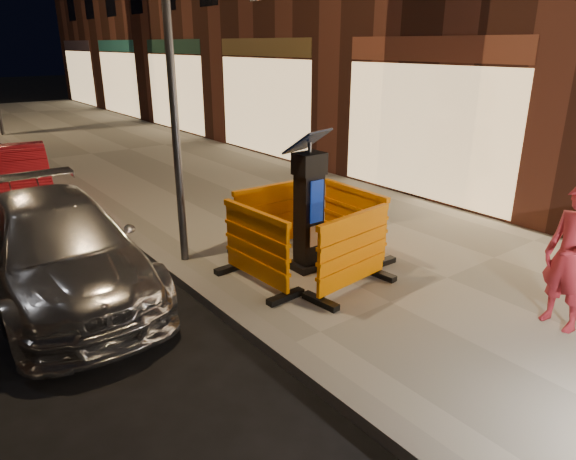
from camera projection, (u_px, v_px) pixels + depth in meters
ground_plane at (286, 358)px, 5.91m from camera, size 120.00×120.00×0.00m
sidewalk at (447, 282)px, 7.60m from camera, size 6.00×60.00×0.15m
kerb at (286, 352)px, 5.88m from camera, size 0.30×60.00×0.15m
parking_kiosk at (309, 206)px, 7.58m from camera, size 0.64×0.64×2.00m
barrier_front at (353, 253)px, 7.02m from camera, size 1.49×0.74×1.12m
barrier_back at (272, 218)px, 8.44m from camera, size 1.45×0.64×1.12m
barrier_kerbside at (256, 248)px, 7.19m from camera, size 0.66×1.46×1.12m
barrier_bldgside at (354, 221)px, 8.27m from camera, size 0.61×1.44×1.12m
car_silver at (66, 292)px, 7.46m from camera, size 2.09×4.80×1.37m
car_red at (17, 216)px, 10.78m from camera, size 2.19×4.46×1.41m
man at (572, 258)px, 6.01m from camera, size 0.51×0.70×1.78m
street_lamp_mid at (170, 63)px, 7.21m from camera, size 0.12×0.12×6.00m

